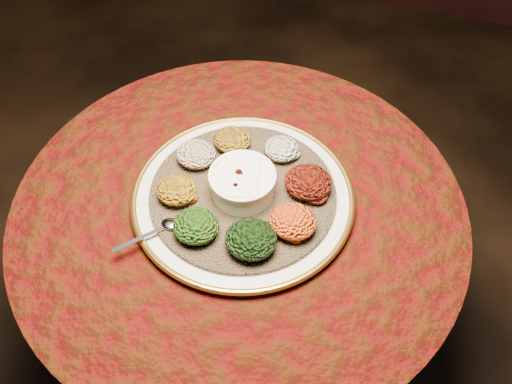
% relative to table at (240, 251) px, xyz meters
% --- Properties ---
extents(table, '(0.96, 0.96, 0.73)m').
position_rel_table_xyz_m(table, '(0.00, 0.00, 0.00)').
color(table, black).
rests_on(table, ground).
extents(platter, '(0.47, 0.47, 0.02)m').
position_rel_table_xyz_m(platter, '(0.00, 0.01, 0.19)').
color(platter, silver).
rests_on(platter, table).
extents(injera, '(0.41, 0.41, 0.01)m').
position_rel_table_xyz_m(injera, '(0.00, 0.01, 0.20)').
color(injera, olive).
rests_on(injera, platter).
extents(stew_bowl, '(0.14, 0.14, 0.06)m').
position_rel_table_xyz_m(stew_bowl, '(0.00, 0.01, 0.24)').
color(stew_bowl, white).
rests_on(stew_bowl, injera).
extents(spoon, '(0.10, 0.11, 0.01)m').
position_rel_table_xyz_m(spoon, '(-0.11, -0.12, 0.21)').
color(spoon, silver).
rests_on(spoon, injera).
extents(portion_ayib, '(0.08, 0.07, 0.04)m').
position_rel_table_xyz_m(portion_ayib, '(0.05, 0.14, 0.23)').
color(portion_ayib, silver).
rests_on(portion_ayib, injera).
extents(portion_kitfo, '(0.10, 0.09, 0.05)m').
position_rel_table_xyz_m(portion_kitfo, '(0.13, 0.06, 0.23)').
color(portion_kitfo, black).
rests_on(portion_kitfo, injera).
extents(portion_tikil, '(0.09, 0.09, 0.04)m').
position_rel_table_xyz_m(portion_tikil, '(0.13, -0.04, 0.23)').
color(portion_tikil, '#C37710').
rests_on(portion_tikil, injera).
extents(portion_gomen, '(0.10, 0.10, 0.05)m').
position_rel_table_xyz_m(portion_gomen, '(0.06, -0.11, 0.23)').
color(portion_gomen, black).
rests_on(portion_gomen, injera).
extents(portion_mixveg, '(0.09, 0.09, 0.04)m').
position_rel_table_xyz_m(portion_mixveg, '(-0.05, -0.11, 0.23)').
color(portion_mixveg, '#AB260B').
rests_on(portion_mixveg, injera).
extents(portion_kik, '(0.08, 0.08, 0.04)m').
position_rel_table_xyz_m(portion_kik, '(-0.12, -0.04, 0.23)').
color(portion_kik, '#A77E0E').
rests_on(portion_kik, injera).
extents(portion_timatim, '(0.09, 0.08, 0.04)m').
position_rel_table_xyz_m(portion_timatim, '(-0.12, 0.07, 0.23)').
color(portion_timatim, maroon).
rests_on(portion_timatim, injera).
extents(portion_shiro, '(0.08, 0.08, 0.04)m').
position_rel_table_xyz_m(portion_shiro, '(-0.06, 0.13, 0.23)').
color(portion_shiro, '#986812').
rests_on(portion_shiro, injera).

